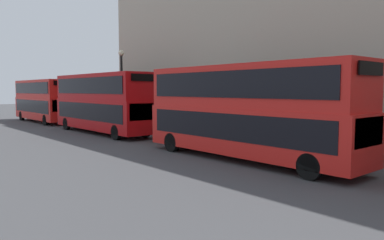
% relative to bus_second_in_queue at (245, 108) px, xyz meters
% --- Properties ---
extents(bus_second_in_queue, '(2.59, 11.46, 4.41)m').
position_rel_bus_second_in_queue_xyz_m(bus_second_in_queue, '(0.00, 0.00, 0.00)').
color(bus_second_in_queue, red).
rests_on(bus_second_in_queue, ground).
extents(bus_third_in_queue, '(2.59, 11.43, 4.44)m').
position_rel_bus_second_in_queue_xyz_m(bus_third_in_queue, '(0.00, 14.24, 0.02)').
color(bus_third_in_queue, '#B20C0F').
rests_on(bus_third_in_queue, ground).
extents(bus_trailing, '(2.59, 10.54, 4.24)m').
position_rel_bus_second_in_queue_xyz_m(bus_trailing, '(0.00, 26.93, -0.09)').
color(bus_trailing, red).
rests_on(bus_trailing, ground).
extents(street_lamp, '(0.44, 0.44, 6.35)m').
position_rel_bus_second_in_queue_xyz_m(street_lamp, '(1.77, 14.40, 1.50)').
color(street_lamp, black).
rests_on(street_lamp, ground).
extents(pedestrian, '(0.36, 0.36, 1.83)m').
position_rel_bus_second_in_queue_xyz_m(pedestrian, '(2.48, 21.25, -1.58)').
color(pedestrian, maroon).
rests_on(pedestrian, ground).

